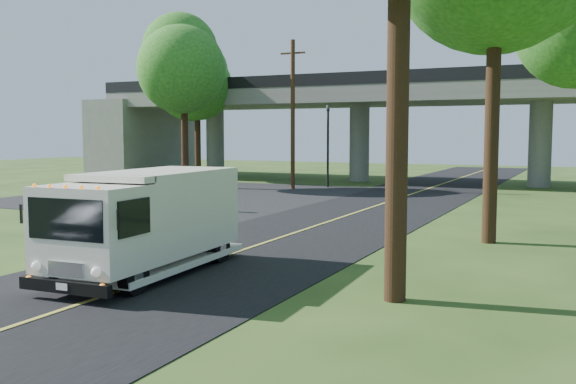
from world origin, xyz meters
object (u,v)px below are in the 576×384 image
Objects in this scene: red_sedan at (137,193)px; tree_left_lot at (185,60)px; traffic_signal at (328,137)px; tree_left_far at (198,77)px; pedestrian at (197,190)px; utility_pole at (293,113)px; step_van at (147,219)px.

tree_left_lot is at bearing 29.15° from red_sedan.
tree_left_far is at bearing 170.35° from traffic_signal.
pedestrian is (-0.55, -13.99, -2.27)m from traffic_signal.
tree_left_far is 5.31× the size of pedestrian.
tree_left_far is at bearing 31.16° from red_sedan.
utility_pole reaches higher than red_sedan.
step_van is (5.48, -25.18, -1.86)m from traffic_signal.
traffic_signal is 1.21× the size of red_sedan.
tree_left_lot is at bearing -151.89° from traffic_signal.
red_sedan is (6.73, -15.46, -6.82)m from tree_left_far.
pedestrian is (0.95, -11.99, -3.66)m from utility_pole.
red_sedan is at bearing -68.50° from tree_left_lot.
tree_left_far is 19.95m from pedestrian.
traffic_signal is 0.87× the size of step_van.
step_van reaches higher than pedestrian.
tree_left_far is (-3.00, 6.00, -0.45)m from tree_left_lot.
step_van is at bearing -77.73° from traffic_signal.
red_sedan is (-2.57, -11.63, -3.97)m from utility_pole.
tree_left_far reaches higher than pedestrian.
utility_pole is 7.43m from tree_left_lot.
tree_left_lot is (-7.79, -4.16, 4.70)m from traffic_signal.
utility_pole is 12.57m from pedestrian.
tree_left_lot is (-6.29, -2.16, 3.31)m from utility_pole.
traffic_signal is at bearing -78.27° from pedestrian.
tree_left_far is 1.65× the size of step_van.
utility_pole is at bearing -4.79° from red_sedan.
tree_left_lot is at bearing 119.23° from step_van.
step_van is at bearing -57.73° from tree_left_lot.
traffic_signal is 2.79× the size of pedestrian.
tree_left_far reaches higher than utility_pole.
utility_pole is 2.09× the size of red_sedan.
red_sedan is at bearing -66.48° from tree_left_far.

